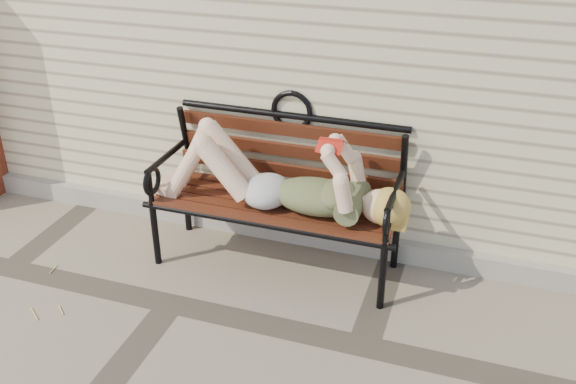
% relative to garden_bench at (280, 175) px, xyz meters
% --- Properties ---
extents(ground, '(80.00, 80.00, 0.00)m').
position_rel_garden_bench_xyz_m(ground, '(-0.48, -0.74, -0.65)').
color(ground, '#7B6E5E').
rests_on(ground, ground).
extents(foundation_strip, '(8.00, 0.10, 0.15)m').
position_rel_garden_bench_xyz_m(foundation_strip, '(-0.48, 0.23, -0.57)').
color(foundation_strip, gray).
rests_on(foundation_strip, ground).
extents(garden_bench, '(1.79, 0.71, 1.16)m').
position_rel_garden_bench_xyz_m(garden_bench, '(0.00, 0.00, 0.00)').
color(garden_bench, black).
rests_on(garden_bench, ground).
extents(reading_woman, '(1.69, 0.38, 0.53)m').
position_rel_garden_bench_xyz_m(reading_woman, '(0.01, -0.14, 0.04)').
color(reading_woman, '#0A314A').
rests_on(reading_woman, ground).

